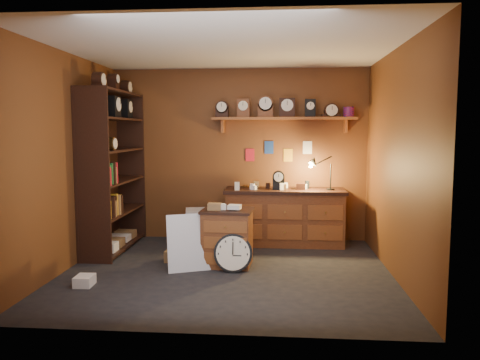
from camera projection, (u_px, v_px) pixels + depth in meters
name	position (u px, v px, depth m)	size (l,w,h in m)	color
floor	(227.00, 271.00, 5.78)	(4.00, 4.00, 0.00)	black
room_shell	(231.00, 132.00, 5.70)	(4.02, 3.62, 2.71)	brown
shelving_unit	(111.00, 164.00, 6.76)	(0.47, 1.60, 2.58)	black
workbench	(285.00, 214.00, 7.13)	(1.82, 0.66, 1.36)	brown
low_cabinet	(227.00, 235.00, 6.01)	(0.67, 0.58, 0.82)	brown
big_round_clock	(233.00, 253.00, 5.75)	(0.47, 0.16, 0.48)	black
white_panel	(189.00, 270.00, 5.83)	(0.54, 0.02, 0.72)	silver
mini_fridge	(202.00, 227.00, 7.18)	(0.59, 0.61, 0.53)	silver
floor_box_a	(175.00, 256.00, 6.22)	(0.24, 0.20, 0.15)	olive
floor_box_b	(84.00, 281.00, 5.24)	(0.19, 0.23, 0.12)	white
floor_box_c	(181.00, 241.00, 7.02)	(0.22, 0.18, 0.17)	olive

